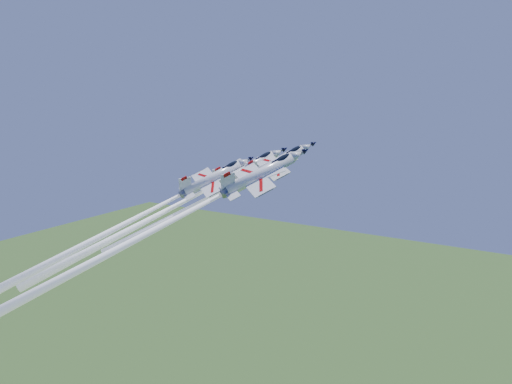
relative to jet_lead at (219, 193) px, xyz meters
The scene contains 4 objects.
jet_lead is the anchor object (origin of this frame).
jet_left 9.92m from the jet_lead, 156.06° to the right, with size 22.13×32.53×32.51m.
jet_right 13.35m from the jet_lead, 108.27° to the right, with size 25.29×37.63×38.72m.
jet_slot 15.13m from the jet_lead, 133.69° to the right, with size 21.03×30.98×31.12m.
Camera 1 is at (49.55, -80.12, 108.86)m, focal length 40.00 mm.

